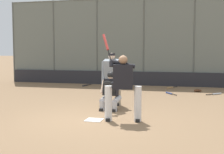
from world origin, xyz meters
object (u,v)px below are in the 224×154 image
object	(u,v)px
spare_bat_third_base_side	(216,94)
fielding_glove_on_dirt	(198,91)
catcher_behind_plate	(110,90)
spare_bat_by_padding	(170,93)
spare_bat_first_base_side	(171,88)
umpire_home	(112,77)
batter_at_plate	(123,85)
spare_bat_near_backstop	(86,85)

from	to	relation	value
spare_bat_third_base_side	fielding_glove_on_dirt	xyz separation A→B (m)	(0.70, -0.71, 0.03)
catcher_behind_plate	spare_bat_third_base_side	distance (m)	5.43
spare_bat_by_padding	spare_bat_third_base_side	xyz separation A→B (m)	(-1.82, -0.31, 0.00)
spare_bat_by_padding	spare_bat_first_base_side	xyz separation A→B (m)	(0.11, -2.03, 0.00)
catcher_behind_plate	fielding_glove_on_dirt	xyz separation A→B (m)	(-2.64, -4.95, -0.55)
catcher_behind_plate	spare_bat_first_base_side	xyz separation A→B (m)	(-1.41, -5.96, -0.57)
umpire_home	batter_at_plate	bearing A→B (deg)	113.19
catcher_behind_plate	spare_bat_first_base_side	size ratio (longest dim) A/B	1.55
catcher_behind_plate	fielding_glove_on_dirt	distance (m)	5.64
batter_at_plate	catcher_behind_plate	distance (m)	1.52
batter_at_plate	catcher_behind_plate	xyz separation A→B (m)	(0.68, -1.32, -0.32)
catcher_behind_plate	spare_bat_near_backstop	bearing A→B (deg)	-59.06
fielding_glove_on_dirt	batter_at_plate	bearing A→B (deg)	72.69
batter_at_plate	spare_bat_first_base_side	world-z (taller)	batter_at_plate
spare_bat_by_padding	fielding_glove_on_dirt	distance (m)	1.52
batter_at_plate	spare_bat_third_base_side	bearing A→B (deg)	-124.27
catcher_behind_plate	spare_bat_near_backstop	xyz separation A→B (m)	(2.83, -5.86, -0.57)
catcher_behind_plate	spare_bat_near_backstop	distance (m)	6.54
catcher_behind_plate	spare_bat_third_base_side	xyz separation A→B (m)	(-3.34, -4.24, -0.57)
spare_bat_third_base_side	spare_bat_first_base_side	size ratio (longest dim) A/B	0.86
umpire_home	spare_bat_third_base_side	xyz separation A→B (m)	(-3.50, -3.42, -0.90)
fielding_glove_on_dirt	catcher_behind_plate	bearing A→B (deg)	61.97
catcher_behind_plate	umpire_home	bearing A→B (deg)	-73.82
batter_at_plate	umpire_home	distance (m)	2.30
batter_at_plate	spare_bat_by_padding	distance (m)	5.39
spare_bat_near_backstop	spare_bat_first_base_side	xyz separation A→B (m)	(-4.24, -0.09, 0.00)
spare_bat_near_backstop	fielding_glove_on_dirt	world-z (taller)	fielding_glove_on_dirt
spare_bat_third_base_side	spare_bat_by_padding	bearing A→B (deg)	148.34
batter_at_plate	fielding_glove_on_dirt	bearing A→B (deg)	-116.03
batter_at_plate	catcher_behind_plate	bearing A→B (deg)	-71.47
batter_at_plate	spare_bat_first_base_side	xyz separation A→B (m)	(-0.73, -7.28, -0.89)
batter_at_plate	spare_bat_first_base_side	bearing A→B (deg)	-104.43
spare_bat_by_padding	spare_bat_third_base_side	bearing A→B (deg)	-113.74
catcher_behind_plate	spare_bat_third_base_side	world-z (taller)	catcher_behind_plate
spare_bat_first_base_side	spare_bat_near_backstop	bearing A→B (deg)	-57.78
batter_at_plate	umpire_home	xyz separation A→B (m)	(0.84, -2.14, 0.01)
spare_bat_third_base_side	fielding_glove_on_dirt	distance (m)	1.00
batter_at_plate	spare_bat_third_base_side	distance (m)	6.23
batter_at_plate	spare_bat_near_backstop	bearing A→B (deg)	-72.66
spare_bat_third_base_side	spare_bat_first_base_side	distance (m)	2.58
batter_at_plate	spare_bat_by_padding	bearing A→B (deg)	-107.79
batter_at_plate	umpire_home	world-z (taller)	batter_at_plate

